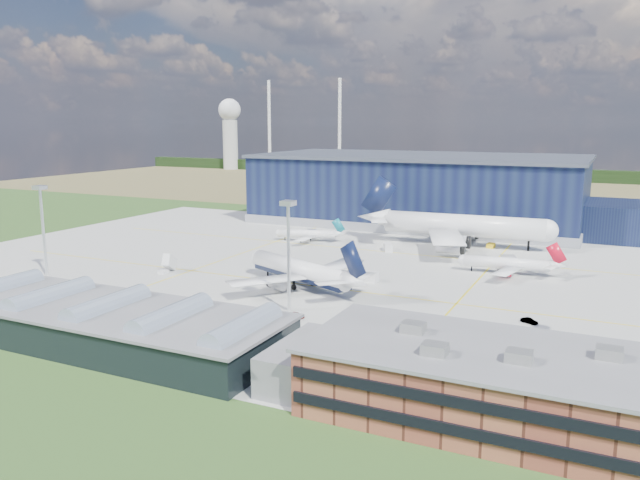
{
  "coord_description": "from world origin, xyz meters",
  "views": [
    {
      "loc": [
        69.23,
        -138.92,
        38.51
      ],
      "look_at": [
        -1.43,
        8.7,
        7.41
      ],
      "focal_mm": 35.0,
      "sensor_mm": 36.0,
      "label": 1
    }
  ],
  "objects_px": {
    "hangar": "(426,193)",
    "gse_tug_c": "(491,246)",
    "ops_building": "(481,381)",
    "light_mast_center": "(288,238)",
    "light_mast_west": "(42,216)",
    "airliner_red": "(506,257)",
    "gse_van_a": "(366,276)",
    "gse_van_b": "(388,247)",
    "car_a": "(296,315)",
    "gse_van_c": "(572,382)",
    "car_b": "(529,321)",
    "airliner_regional": "(307,230)",
    "gse_tug_b": "(104,296)",
    "airliner_navy": "(300,260)",
    "airliner_widebody": "(464,214)",
    "airstair": "(169,266)"
  },
  "relations": [
    {
      "from": "ops_building",
      "to": "light_mast_center",
      "type": "relative_size",
      "value": 2.0
    },
    {
      "from": "airliner_red",
      "to": "gse_tug_c",
      "type": "bearing_deg",
      "value": -78.32
    },
    {
      "from": "gse_van_b",
      "to": "car_a",
      "type": "distance_m",
      "value": 70.04
    },
    {
      "from": "airliner_red",
      "to": "gse_tug_b",
      "type": "distance_m",
      "value": 98.21
    },
    {
      "from": "airliner_navy",
      "to": "airliner_widebody",
      "type": "xyz_separation_m",
      "value": [
        23.49,
        65.57,
        3.64
      ]
    },
    {
      "from": "light_mast_west",
      "to": "airliner_red",
      "type": "bearing_deg",
      "value": 26.34
    },
    {
      "from": "ops_building",
      "to": "gse_tug_b",
      "type": "height_order",
      "value": "ops_building"
    },
    {
      "from": "airliner_red",
      "to": "car_b",
      "type": "relative_size",
      "value": 8.18
    },
    {
      "from": "ops_building",
      "to": "hangar",
      "type": "bearing_deg",
      "value": 108.63
    },
    {
      "from": "gse_tug_c",
      "to": "car_a",
      "type": "bearing_deg",
      "value": -100.98
    },
    {
      "from": "airliner_regional",
      "to": "gse_van_a",
      "type": "height_order",
      "value": "airliner_regional"
    },
    {
      "from": "hangar",
      "to": "gse_van_c",
      "type": "xyz_separation_m",
      "value": [
        62.8,
        -140.8,
        -10.41
      ]
    },
    {
      "from": "airliner_navy",
      "to": "car_b",
      "type": "height_order",
      "value": "airliner_navy"
    },
    {
      "from": "airliner_red",
      "to": "car_a",
      "type": "distance_m",
      "value": 63.84
    },
    {
      "from": "hangar",
      "to": "gse_tug_c",
      "type": "height_order",
      "value": "hangar"
    },
    {
      "from": "airliner_widebody",
      "to": "gse_van_a",
      "type": "bearing_deg",
      "value": -104.62
    },
    {
      "from": "hangar",
      "to": "airliner_widebody",
      "type": "xyz_separation_m",
      "value": [
        23.88,
        -41.23,
        -1.33
      ]
    },
    {
      "from": "light_mast_west",
      "to": "gse_van_b",
      "type": "xyz_separation_m",
      "value": [
        68.06,
        66.46,
        -14.29
      ]
    },
    {
      "from": "car_b",
      "to": "hangar",
      "type": "bearing_deg",
      "value": 50.07
    },
    {
      "from": "gse_van_a",
      "to": "car_b",
      "type": "relative_size",
      "value": 1.76
    },
    {
      "from": "ops_building",
      "to": "airliner_navy",
      "type": "bearing_deg",
      "value": 137.18
    },
    {
      "from": "airliner_widebody",
      "to": "light_mast_center",
      "type": "bearing_deg",
      "value": -104.22
    },
    {
      "from": "light_mast_center",
      "to": "airliner_widebody",
      "type": "bearing_deg",
      "value": 78.71
    },
    {
      "from": "gse_van_b",
      "to": "car_b",
      "type": "xyz_separation_m",
      "value": [
        47.84,
        -53.55,
        -0.6
      ]
    },
    {
      "from": "gse_tug_b",
      "to": "gse_van_c",
      "type": "height_order",
      "value": "gse_van_c"
    },
    {
      "from": "gse_tug_c",
      "to": "light_mast_center",
      "type": "bearing_deg",
      "value": -103.66
    },
    {
      "from": "ops_building",
      "to": "airliner_regional",
      "type": "distance_m",
      "value": 125.69
    },
    {
      "from": "light_mast_west",
      "to": "airliner_regional",
      "type": "distance_m",
      "value": 80.9
    },
    {
      "from": "light_mast_west",
      "to": "gse_tug_c",
      "type": "xyz_separation_m",
      "value": [
        95.29,
        84.91,
        -14.69
      ]
    },
    {
      "from": "ops_building",
      "to": "gse_van_c",
      "type": "bearing_deg",
      "value": 52.88
    },
    {
      "from": "airliner_red",
      "to": "gse_van_a",
      "type": "height_order",
      "value": "airliner_red"
    },
    {
      "from": "light_mast_west",
      "to": "airstair",
      "type": "height_order",
      "value": "light_mast_west"
    },
    {
      "from": "car_a",
      "to": "gse_van_b",
      "type": "bearing_deg",
      "value": 11.41
    },
    {
      "from": "light_mast_center",
      "to": "airliner_regional",
      "type": "relative_size",
      "value": 0.97
    },
    {
      "from": "light_mast_center",
      "to": "airliner_navy",
      "type": "bearing_deg",
      "value": 110.7
    },
    {
      "from": "airliner_widebody",
      "to": "car_b",
      "type": "bearing_deg",
      "value": -70.47
    },
    {
      "from": "car_a",
      "to": "car_b",
      "type": "relative_size",
      "value": 1.04
    },
    {
      "from": "airliner_regional",
      "to": "gse_van_c",
      "type": "xyz_separation_m",
      "value": [
        86.73,
        -86.0,
        -2.66
      ]
    },
    {
      "from": "airliner_navy",
      "to": "gse_van_b",
      "type": "xyz_separation_m",
      "value": [
        4.86,
        48.46,
        -5.5
      ]
    },
    {
      "from": "light_mast_west",
      "to": "light_mast_center",
      "type": "bearing_deg",
      "value": 0.0
    },
    {
      "from": "car_b",
      "to": "gse_van_b",
      "type": "bearing_deg",
      "value": 66.47
    },
    {
      "from": "gse_van_c",
      "to": "car_b",
      "type": "xyz_separation_m",
      "value": [
        -9.71,
        28.91,
        -0.65
      ]
    },
    {
      "from": "hangar",
      "to": "gse_van_c",
      "type": "distance_m",
      "value": 154.52
    },
    {
      "from": "hangar",
      "to": "car_a",
      "type": "distance_m",
      "value": 129.08
    },
    {
      "from": "airliner_navy",
      "to": "airliner_red",
      "type": "bearing_deg",
      "value": -117.7
    },
    {
      "from": "gse_tug_c",
      "to": "car_b",
      "type": "relative_size",
      "value": 1.02
    },
    {
      "from": "light_mast_west",
      "to": "airliner_regional",
      "type": "xyz_separation_m",
      "value": [
        38.87,
        70.0,
        -11.57
      ]
    },
    {
      "from": "car_b",
      "to": "airliner_red",
      "type": "bearing_deg",
      "value": 40.25
    },
    {
      "from": "gse_tug_c",
      "to": "airstair",
      "type": "distance_m",
      "value": 97.5
    },
    {
      "from": "light_mast_center",
      "to": "gse_van_a",
      "type": "distance_m",
      "value": 33.25
    }
  ]
}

